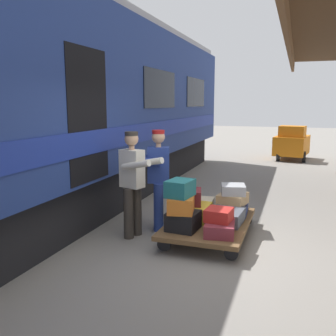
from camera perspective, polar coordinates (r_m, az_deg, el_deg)
name	(u,v)px	position (r m, az deg, el deg)	size (l,w,h in m)	color
ground_plane	(216,256)	(5.46, 7.39, -13.26)	(60.00, 60.00, 0.00)	gray
train_car	(8,108)	(6.65, -23.37, 8.44)	(3.02, 17.76, 4.00)	navy
luggage_cart	(209,223)	(6.09, 6.34, -8.40)	(1.23, 1.96, 0.27)	brown
suitcase_black_hardshell	(183,221)	(5.60, 2.35, -8.08)	(0.43, 0.45, 0.27)	black
suitcase_navy_fabric	(232,209)	(6.51, 9.81, -6.15)	(0.51, 0.56, 0.16)	navy
suitcase_yellow_case	(193,212)	(6.10, 3.82, -6.70)	(0.52, 0.55, 0.25)	gold
suitcase_burgundy_valise	(220,228)	(5.49, 7.95, -9.04)	(0.42, 0.59, 0.18)	maroon
suitcase_cream_canvas	(201,205)	(6.61, 5.06, -5.65)	(0.41, 0.56, 0.19)	beige
suitcase_slate_roller	(227,216)	(5.99, 8.97, -7.33)	(0.49, 0.62, 0.20)	#4C515B
suitcase_tan_vintage	(233,199)	(6.45, 9.90, -4.71)	(0.43, 0.50, 0.19)	tan
suitcase_orange_carryall	(181,205)	(5.52, 2.01, -5.63)	(0.37, 0.45, 0.23)	#CC6B23
suitcase_gray_aluminum	(233,189)	(6.38, 9.98, -3.25)	(0.39, 0.39, 0.16)	#9EA0A5
suitcase_maroon_trunk	(191,197)	(6.06, 3.58, -4.44)	(0.32, 0.43, 0.24)	maroon
suitcase_red_plastic	(219,215)	(5.47, 7.81, -7.12)	(0.36, 0.37, 0.18)	#AD231E
suitcase_teal_softside	(180,188)	(5.49, 1.88, -3.13)	(0.33, 0.43, 0.25)	#1E666B
porter_in_overalls	(157,176)	(6.25, -1.65, -1.28)	(0.73, 0.57, 1.70)	navy
porter_by_door	(133,181)	(5.92, -5.37, -1.96)	(0.73, 0.55, 1.70)	#332D28
baggage_tug	(292,143)	(14.90, 18.45, 3.61)	(1.35, 1.85, 1.30)	orange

